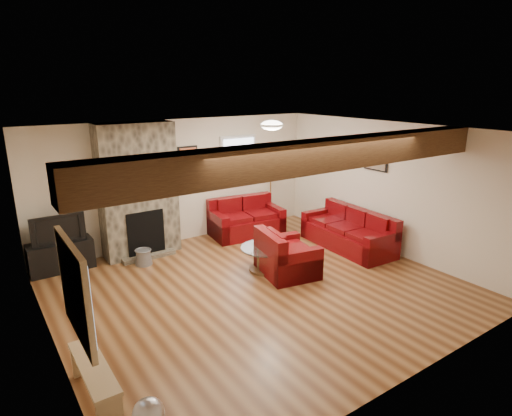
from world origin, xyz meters
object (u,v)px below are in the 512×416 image
(armchair_red, at_px, (287,252))
(tv_cabinet, at_px, (61,256))
(sofa_three, at_px, (348,229))
(floor_lamp, at_px, (271,171))
(loveseat, at_px, (246,217))
(coffee_table, at_px, (266,258))
(television, at_px, (57,228))

(armchair_red, height_order, tv_cabinet, armchair_red)
(sofa_three, distance_m, floor_lamp, 2.20)
(loveseat, relative_size, coffee_table, 1.71)
(loveseat, bearing_deg, armchair_red, -96.65)
(sofa_three, xyz_separation_m, loveseat, (-1.25, 1.77, 0.02))
(coffee_table, relative_size, television, 1.01)
(sofa_three, distance_m, television, 5.36)
(armchair_red, xyz_separation_m, television, (-3.17, 2.36, 0.39))
(floor_lamp, bearing_deg, loveseat, -167.76)
(armchair_red, xyz_separation_m, coffee_table, (-0.22, 0.33, -0.18))
(armchair_red, distance_m, floor_lamp, 2.72)
(sofa_three, relative_size, floor_lamp, 1.30)
(sofa_three, bearing_deg, tv_cabinet, -109.37)
(television, bearing_deg, loveseat, -4.66)
(armchair_red, bearing_deg, loveseat, -3.10)
(sofa_three, xyz_separation_m, floor_lamp, (-0.48, 1.94, 0.92))
(loveseat, distance_m, television, 3.71)
(tv_cabinet, height_order, floor_lamp, floor_lamp)
(loveseat, height_order, tv_cabinet, loveseat)
(loveseat, xyz_separation_m, armchair_red, (-0.51, -2.06, -0.01))
(loveseat, xyz_separation_m, television, (-3.68, 0.30, 0.38))
(coffee_table, bearing_deg, television, 145.62)
(armchair_red, height_order, floor_lamp, floor_lamp)
(sofa_three, bearing_deg, floor_lamp, -162.54)
(armchair_red, relative_size, tv_cabinet, 0.91)
(sofa_three, height_order, tv_cabinet, sofa_three)
(television, relative_size, floor_lamp, 0.57)
(tv_cabinet, bearing_deg, coffee_table, -34.38)
(armchair_red, height_order, coffee_table, armchair_red)
(loveseat, height_order, coffee_table, loveseat)
(loveseat, height_order, television, television)
(armchair_red, distance_m, coffee_table, 0.43)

